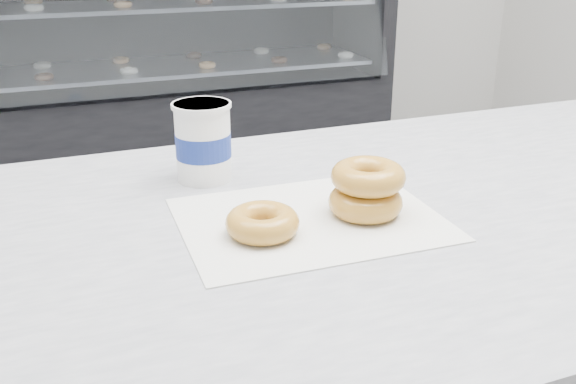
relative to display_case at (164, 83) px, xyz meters
name	(u,v)px	position (x,y,z in m)	size (l,w,h in m)	color
display_case	(164,83)	(0.00, 0.00, 0.00)	(2.40, 0.74, 1.25)	black
wax_paper	(310,219)	(-0.30, -2.72, 0.41)	(0.34, 0.26, 0.00)	silver
donut_single	(262,222)	(-0.37, -2.75, 0.43)	(0.09, 0.09, 0.03)	gold
donut_stack	(367,189)	(-0.22, -2.73, 0.45)	(0.14, 0.14, 0.07)	gold
coffee_cup	(203,141)	(-0.39, -2.52, 0.47)	(0.11, 0.11, 0.12)	white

